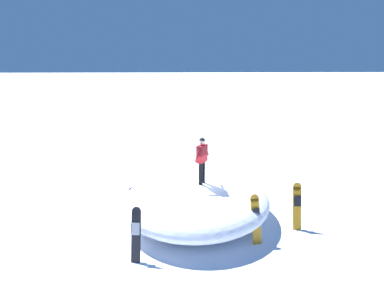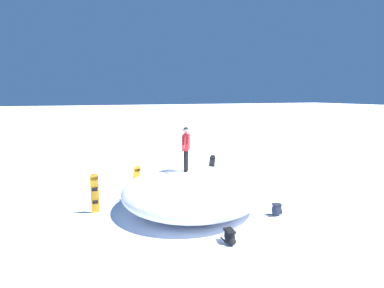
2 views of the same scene
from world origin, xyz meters
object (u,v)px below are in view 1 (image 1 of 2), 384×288
snowboarder_standing (202,157)px  snowboard_tertiary_upright (297,205)px  snowboard_primary_upright (256,218)px  backpack_near (133,193)px  snowboard_secondary_upright (136,234)px  backpack_far (192,182)px

snowboarder_standing → snowboard_tertiary_upright: 3.68m
snowboard_primary_upright → backpack_near: 5.48m
snowboard_primary_upright → snowboard_secondary_upright: snowboard_secondary_upright is taller
snowboard_tertiary_upright → backpack_near: bearing=-22.5°
snowboard_tertiary_upright → snowboard_primary_upright: bearing=25.8°
snowboard_secondary_upright → snowboard_tertiary_upright: snowboard_tertiary_upright is taller
snowboarder_standing → snowboard_tertiary_upright: bearing=169.8°
backpack_near → backpack_far: size_ratio=0.84×
snowboard_secondary_upright → backpack_far: bearing=-109.6°
snowboarder_standing → backpack_near: size_ratio=2.93×
snowboard_primary_upright → snowboard_secondary_upright: bearing=11.5°
snowboard_secondary_upright → backpack_near: size_ratio=2.76×
snowboard_primary_upright → backpack_far: (1.83, -4.43, -0.58)m
snowboard_secondary_upright → snowboard_tertiary_upright: size_ratio=0.99×
backpack_far → snowboard_secondary_upright: bearing=70.4°
snowboard_tertiary_upright → backpack_far: size_ratio=2.34×
backpack_near → snowboarder_standing: bearing=145.3°
snowboard_secondary_upright → backpack_near: snowboard_secondary_upright is taller
snowboard_secondary_upright → backpack_near: bearing=-80.3°
snowboard_primary_upright → backpack_far: bearing=-67.6°
snowboarder_standing → backpack_far: snowboarder_standing is taller
snowboarder_standing → backpack_near: (2.74, -1.89, -2.20)m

